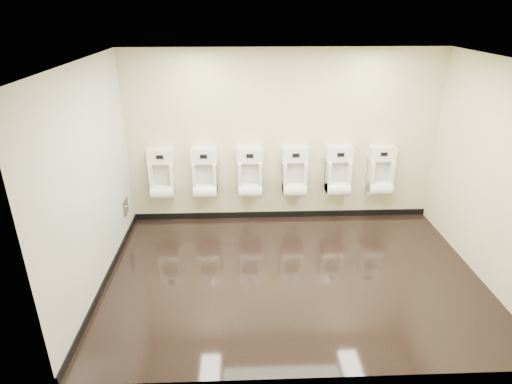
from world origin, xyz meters
TOP-DOWN VIEW (x-y plane):
  - ground at (0.00, 0.00)m, footprint 5.00×3.50m
  - ceiling at (0.00, 0.00)m, footprint 5.00×3.50m
  - back_wall at (0.00, 1.75)m, footprint 5.00×0.02m
  - front_wall at (0.00, -1.75)m, footprint 5.00×0.02m
  - left_wall at (-2.50, 0.00)m, footprint 0.02×3.50m
  - right_wall at (2.50, 0.00)m, footprint 0.02×3.50m
  - tile_overlay_left at (-2.50, 0.00)m, footprint 0.01×3.50m
  - skirting_back at (0.00, 1.74)m, footprint 5.00×0.02m
  - skirting_left at (-2.49, 0.00)m, footprint 0.02×3.50m
  - access_panel at (-2.48, 1.20)m, footprint 0.04×0.25m
  - urinal_0 at (-1.95, 1.61)m, footprint 0.43×0.32m
  - urinal_1 at (-1.27, 1.61)m, footprint 0.43×0.32m
  - urinal_2 at (-0.54, 1.61)m, footprint 0.43×0.32m
  - urinal_3 at (0.19, 1.61)m, footprint 0.43×0.32m
  - urinal_4 at (0.91, 1.61)m, footprint 0.43×0.32m
  - urinal_5 at (1.61, 1.61)m, footprint 0.43×0.32m

SIDE VIEW (x-z plane):
  - ground at x=0.00m, z-range 0.00..0.00m
  - skirting_back at x=0.00m, z-range 0.00..0.10m
  - skirting_left at x=-2.49m, z-range 0.00..0.10m
  - access_panel at x=-2.48m, z-range 0.38..0.62m
  - urinal_0 at x=-1.95m, z-range 0.42..1.22m
  - urinal_1 at x=-1.27m, z-range 0.42..1.22m
  - urinal_2 at x=-0.54m, z-range 0.42..1.22m
  - urinal_3 at x=0.19m, z-range 0.42..1.22m
  - urinal_4 at x=0.91m, z-range 0.42..1.22m
  - urinal_5 at x=1.61m, z-range 0.42..1.22m
  - back_wall at x=0.00m, z-range 0.00..2.80m
  - front_wall at x=0.00m, z-range 0.00..2.80m
  - left_wall at x=-2.50m, z-range 0.00..2.80m
  - right_wall at x=2.50m, z-range 0.00..2.80m
  - tile_overlay_left at x=-2.50m, z-range 0.00..2.80m
  - ceiling at x=0.00m, z-range 2.80..2.80m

